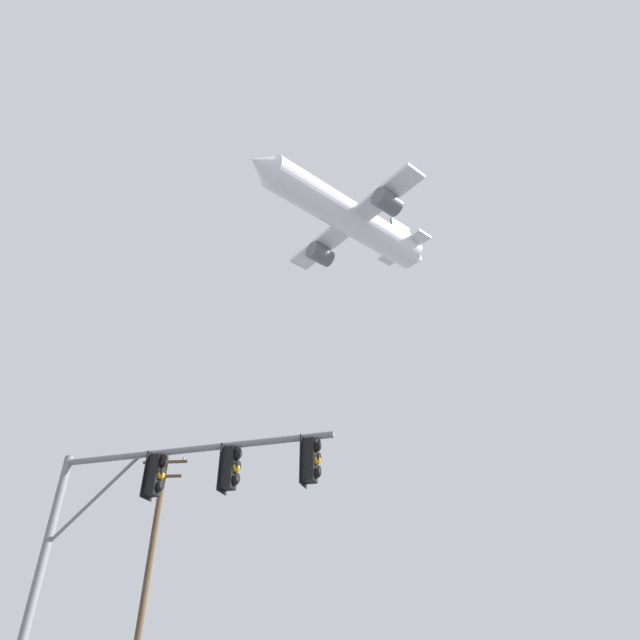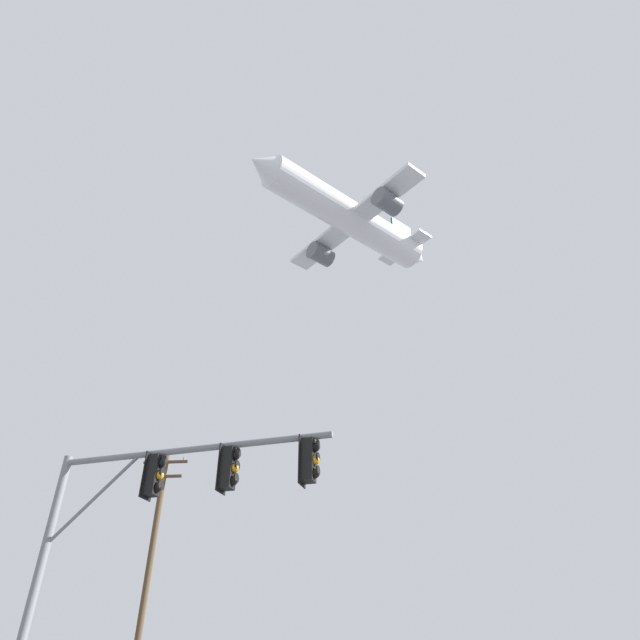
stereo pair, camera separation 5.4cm
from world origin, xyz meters
name	(u,v)px [view 1 (the left image)]	position (x,y,z in m)	size (l,w,h in m)	color
signal_pole_near	(160,501)	(-3.59, 7.93, 4.51)	(6.69, 1.48, 5.77)	slate
utility_pole	(150,559)	(-8.84, 21.19, 5.50)	(2.20, 0.28, 10.39)	brown
airplane	(347,217)	(0.15, 31.95, 35.52)	(16.29, 16.19, 5.58)	white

